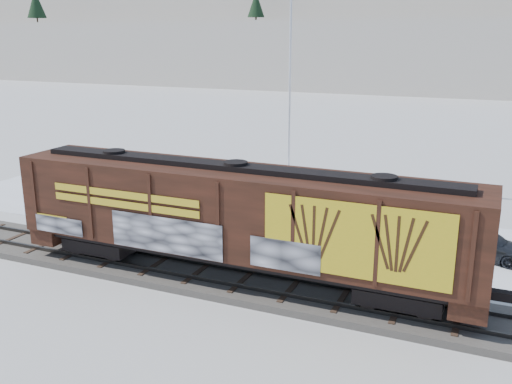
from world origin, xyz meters
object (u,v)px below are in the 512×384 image
at_px(car_white, 243,211).
at_px(car_silver, 175,207).
at_px(hopper_railcar, 236,215).
at_px(flagpole, 291,115).
at_px(car_dark, 483,243).

bearing_deg(car_white, car_silver, 132.45).
height_order(hopper_railcar, car_white, hopper_railcar).
bearing_deg(flagpole, hopper_railcar, -78.37).
distance_m(car_silver, car_white, 3.58).
height_order(hopper_railcar, flagpole, flagpole).
distance_m(hopper_railcar, car_silver, 8.74).
bearing_deg(car_dark, car_silver, 110.03).
xyz_separation_m(car_silver, car_white, (3.40, 1.11, -0.12)).
relative_size(flagpole, car_dark, 3.03).
bearing_deg(flagpole, car_silver, -113.15).
relative_size(flagpole, car_silver, 2.57).
relative_size(flagpole, car_white, 2.90).
xyz_separation_m(flagpole, car_silver, (-3.45, -8.07, -3.99)).
bearing_deg(car_white, hopper_railcar, -132.67).
height_order(flagpole, car_dark, flagpole).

